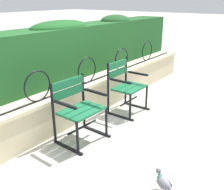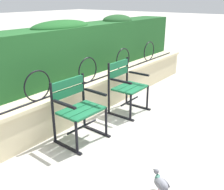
# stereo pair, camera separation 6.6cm
# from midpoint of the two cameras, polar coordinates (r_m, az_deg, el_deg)

# --- Properties ---
(ground_plane) EXTENTS (60.00, 60.00, 0.00)m
(ground_plane) POSITION_cam_midpoint_polar(r_m,az_deg,el_deg) (3.82, 1.53, -8.01)
(ground_plane) COLOR #BCB7AD
(stone_wall) EXTENTS (6.86, 0.41, 0.55)m
(stone_wall) POSITION_cam_midpoint_polar(r_m,az_deg,el_deg) (4.17, -7.31, -1.36)
(stone_wall) COLOR beige
(stone_wall) RESTS_ON ground
(iron_arch_fence) EXTENTS (6.33, 0.02, 0.42)m
(iron_arch_fence) POSITION_cam_midpoint_polar(r_m,az_deg,el_deg) (3.81, -9.36, 3.62)
(iron_arch_fence) COLOR black
(iron_arch_fence) RESTS_ON stone_wall
(hedge_row) EXTENTS (6.72, 0.61, 0.96)m
(hedge_row) POSITION_cam_midpoint_polar(r_m,az_deg,el_deg) (4.30, -12.45, 9.18)
(hedge_row) COLOR #1E5123
(hedge_row) RESTS_ON stone_wall
(park_chair_left) EXTENTS (0.62, 0.54, 0.84)m
(park_chair_left) POSITION_cam_midpoint_polar(r_m,az_deg,el_deg) (3.48, -7.17, -2.78)
(park_chair_left) COLOR #19663D
(park_chair_left) RESTS_ON ground
(park_chair_right) EXTENTS (0.58, 0.53, 0.87)m
(park_chair_right) POSITION_cam_midpoint_polar(r_m,az_deg,el_deg) (4.32, 3.59, 2.15)
(park_chair_right) COLOR #19663D
(park_chair_right) RESTS_ON ground
(pigeon_near_chairs) EXTENTS (0.18, 0.28, 0.22)m
(pigeon_near_chairs) POSITION_cam_midpoint_polar(r_m,az_deg,el_deg) (2.75, 11.62, -18.69)
(pigeon_near_chairs) COLOR gray
(pigeon_near_chairs) RESTS_ON ground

